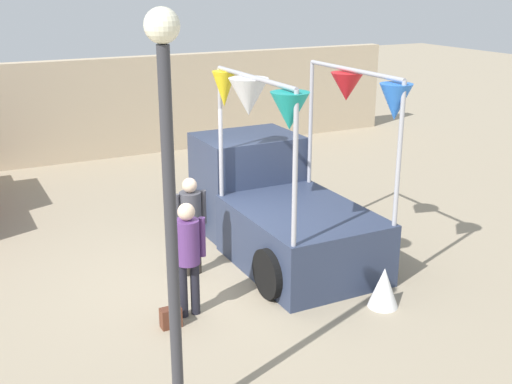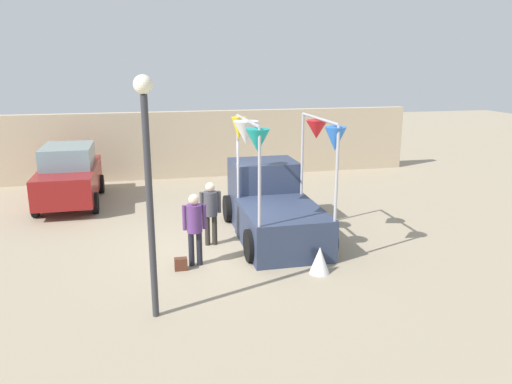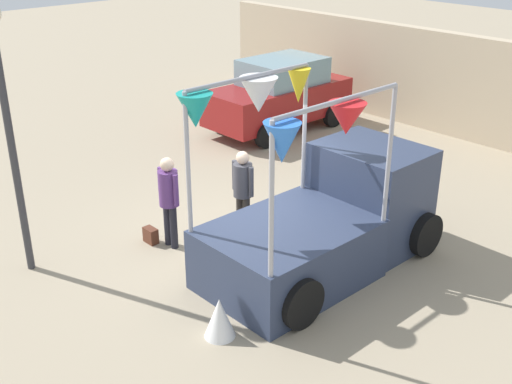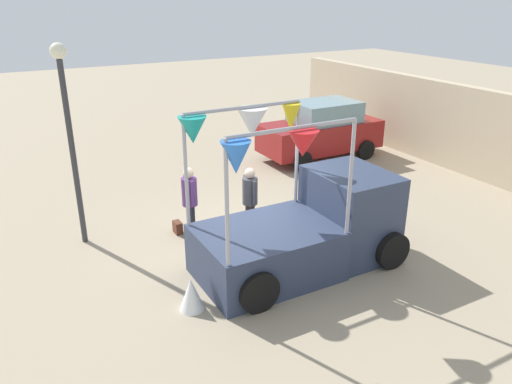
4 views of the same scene
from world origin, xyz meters
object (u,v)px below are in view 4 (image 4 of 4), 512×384
Objects in this scene: person_vendor at (250,195)px; folded_kite_bundle_white at (191,294)px; person_customer at (190,196)px; street_lamp at (68,120)px; parked_car at (321,130)px; handbag at (178,227)px; vendor_truck at (310,223)px.

folded_kite_bundle_white is at bearing -47.66° from person_vendor.
street_lamp reaches higher than person_customer.
person_vendor is (3.90, -4.75, 0.02)m from parked_car.
street_lamp is (-0.61, -1.96, 2.62)m from handbag.
street_lamp is at bearing -107.25° from handbag.
person_vendor is at bearing 66.36° from street_lamp.
vendor_truck is 2.77m from person_customer.
person_customer is (3.38, -5.97, 0.06)m from parked_car.
vendor_truck is at bearing 36.26° from handbag.
handbag is at bearing 164.13° from folded_kite_bundle_white.
person_customer is 0.39× the size of street_lamp.
person_customer is at bearing -113.13° from person_vendor.
vendor_truck is at bearing 97.85° from folded_kite_bundle_white.
person_customer is 5.94× the size of handbag.
handbag is at bearing -121.50° from person_vendor.
handbag is 3.05m from folded_kite_bundle_white.
vendor_truck is 5.31m from street_lamp.
vendor_truck is 1.75m from person_vendor.
vendor_truck is 3.26m from handbag.
parked_car reaches higher than folded_kite_bundle_white.
handbag is (-0.87, -1.42, -0.83)m from person_vendor.
handbag is 0.47× the size of folded_kite_bundle_white.
vendor_truck is at bearing -37.55° from parked_car.
parked_car is (-5.59, 4.30, 0.06)m from vendor_truck.
street_lamp reaches higher than folded_kite_bundle_white.
handbag is 0.07× the size of street_lamp.
folded_kite_bundle_white is (2.93, -0.83, 0.16)m from handbag.
person_vendor is at bearing 132.34° from folded_kite_bundle_white.
folded_kite_bundle_white is (5.96, -7.00, -0.64)m from parked_car.
person_vendor is 3.13m from folded_kite_bundle_white.
folded_kite_bundle_white is (2.58, -1.03, -0.70)m from person_customer.
person_customer reaches higher than handbag.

